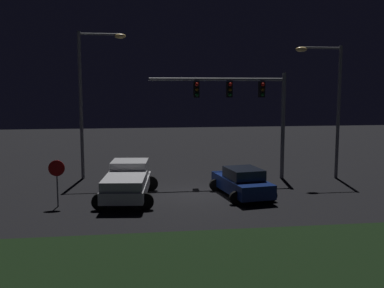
# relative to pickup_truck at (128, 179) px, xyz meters

# --- Properties ---
(ground_plane) EXTENTS (80.00, 80.00, 0.00)m
(ground_plane) POSITION_rel_pickup_truck_xyz_m (3.57, 0.71, -1.00)
(ground_plane) COLOR black
(grass_median) EXTENTS (23.17, 5.68, 0.10)m
(grass_median) POSITION_rel_pickup_truck_xyz_m (3.57, -8.65, -0.95)
(grass_median) COLOR black
(grass_median) RESTS_ON ground_plane
(pickup_truck) EXTENTS (3.28, 5.59, 1.80)m
(pickup_truck) POSITION_rel_pickup_truck_xyz_m (0.00, 0.00, 0.00)
(pickup_truck) COLOR #B7B7BC
(pickup_truck) RESTS_ON ground_plane
(car_sedan) EXTENTS (2.91, 4.62, 1.51)m
(car_sedan) POSITION_rel_pickup_truck_xyz_m (5.86, -0.27, -0.26)
(car_sedan) COLOR navy
(car_sedan) RESTS_ON ground_plane
(traffic_signal_gantry) EXTENTS (8.32, 0.56, 6.50)m
(traffic_signal_gantry) POSITION_rel_pickup_truck_xyz_m (7.04, 3.99, 3.90)
(traffic_signal_gantry) COLOR slate
(traffic_signal_gantry) RESTS_ON ground_plane
(street_lamp_left) EXTENTS (2.90, 0.44, 8.96)m
(street_lamp_left) POSITION_rel_pickup_truck_xyz_m (-2.24, 5.59, 4.60)
(street_lamp_left) COLOR slate
(street_lamp_left) RESTS_ON ground_plane
(street_lamp_right) EXTENTS (2.95, 0.44, 8.13)m
(street_lamp_right) POSITION_rel_pickup_truck_xyz_m (12.25, 3.60, 4.15)
(street_lamp_right) COLOR slate
(street_lamp_right) RESTS_ON ground_plane
(stop_sign) EXTENTS (0.76, 0.08, 2.23)m
(stop_sign) POSITION_rel_pickup_truck_xyz_m (-3.29, -1.07, 0.56)
(stop_sign) COLOR slate
(stop_sign) RESTS_ON ground_plane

